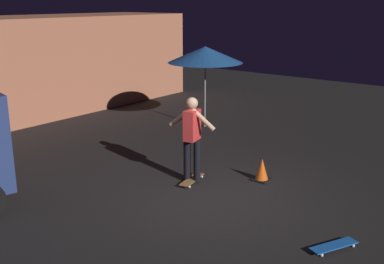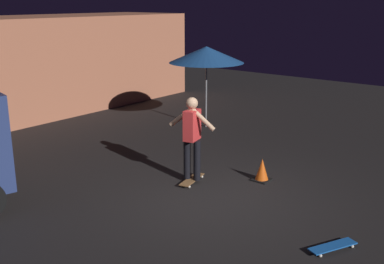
# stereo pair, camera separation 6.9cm
# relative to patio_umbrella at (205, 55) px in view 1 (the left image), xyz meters

# --- Properties ---
(ground_plane) EXTENTS (28.00, 28.00, 0.00)m
(ground_plane) POSITION_rel_patio_umbrella_xyz_m (-4.03, -3.23, -2.07)
(ground_plane) COLOR black
(low_building) EXTENTS (13.23, 3.22, 3.04)m
(low_building) POSITION_rel_patio_umbrella_xyz_m (-2.84, 5.53, -0.55)
(low_building) COLOR #B76B4C
(low_building) RESTS_ON ground_plane
(patio_umbrella) EXTENTS (2.10, 2.10, 2.30)m
(patio_umbrella) POSITION_rel_patio_umbrella_xyz_m (0.00, 0.00, 0.00)
(patio_umbrella) COLOR slate
(patio_umbrella) RESTS_ON ground_plane
(skateboard_ridden) EXTENTS (0.81, 0.37, 0.07)m
(skateboard_ridden) POSITION_rel_patio_umbrella_xyz_m (-3.60, -2.38, -2.02)
(skateboard_ridden) COLOR olive
(skateboard_ridden) RESTS_ON ground_plane
(skateboard_spare) EXTENTS (0.79, 0.52, 0.07)m
(skateboard_spare) POSITION_rel_patio_umbrella_xyz_m (-4.38, -5.66, -2.02)
(skateboard_spare) COLOR #1959B2
(skateboard_spare) RESTS_ON ground_plane
(skater) EXTENTS (0.42, 0.98, 1.67)m
(skater) POSITION_rel_patio_umbrella_xyz_m (-3.60, -2.38, -1.04)
(skater) COLOR black
(skater) RESTS_ON skateboard_ridden
(traffic_cone) EXTENTS (0.34, 0.34, 0.46)m
(traffic_cone) POSITION_rel_patio_umbrella_xyz_m (-2.64, -3.43, -1.86)
(traffic_cone) COLOR black
(traffic_cone) RESTS_ON ground_plane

